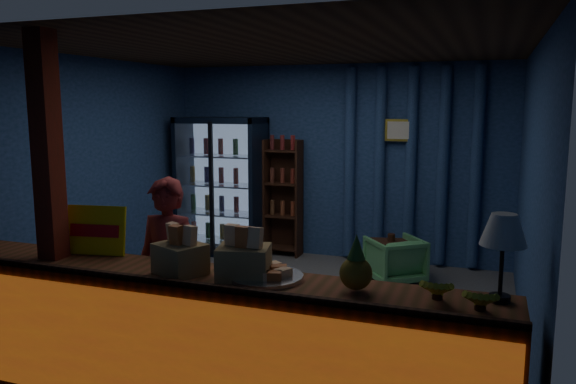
# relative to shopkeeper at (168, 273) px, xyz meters

# --- Properties ---
(ground) EXTENTS (4.60, 4.60, 0.00)m
(ground) POSITION_rel_shopkeeper_xyz_m (0.39, 1.40, -0.76)
(ground) COLOR #515154
(ground) RESTS_ON ground
(room_walls) EXTENTS (4.60, 4.60, 4.60)m
(room_walls) POSITION_rel_shopkeeper_xyz_m (0.39, 1.40, 0.81)
(room_walls) COLOR navy
(room_walls) RESTS_ON ground
(counter) EXTENTS (4.40, 0.57, 0.99)m
(counter) POSITION_rel_shopkeeper_xyz_m (0.39, -0.50, -0.28)
(counter) COLOR brown
(counter) RESTS_ON ground
(support_post) EXTENTS (0.16, 0.16, 2.60)m
(support_post) POSITION_rel_shopkeeper_xyz_m (-0.66, -0.50, 0.54)
(support_post) COLOR maroon
(support_post) RESTS_ON ground
(beverage_cooler) EXTENTS (1.20, 0.62, 1.90)m
(beverage_cooler) POSITION_rel_shopkeeper_xyz_m (-1.16, 3.32, 0.18)
(beverage_cooler) COLOR black
(beverage_cooler) RESTS_ON ground
(bottle_shelf) EXTENTS (0.50, 0.28, 1.60)m
(bottle_shelf) POSITION_rel_shopkeeper_xyz_m (-0.31, 3.46, 0.04)
(bottle_shelf) COLOR #391D12
(bottle_shelf) RESTS_ON ground
(curtain_folds) EXTENTS (1.74, 0.14, 2.50)m
(curtain_folds) POSITION_rel_shopkeeper_xyz_m (1.39, 3.54, 0.54)
(curtain_folds) COLOR navy
(curtain_folds) RESTS_ON room_walls
(framed_picture) EXTENTS (0.36, 0.04, 0.28)m
(framed_picture) POSITION_rel_shopkeeper_xyz_m (1.24, 3.50, 0.99)
(framed_picture) COLOR gold
(framed_picture) RESTS_ON room_walls
(shopkeeper) EXTENTS (0.56, 0.37, 1.52)m
(shopkeeper) POSITION_rel_shopkeeper_xyz_m (0.00, 0.00, 0.00)
(shopkeeper) COLOR maroon
(shopkeeper) RESTS_ON ground
(green_chair) EXTENTS (0.82, 0.82, 0.54)m
(green_chair) POSITION_rel_shopkeeper_xyz_m (1.35, 2.73, -0.49)
(green_chair) COLOR #53A660
(green_chair) RESTS_ON ground
(side_table) EXTENTS (0.56, 0.46, 0.54)m
(side_table) POSITION_rel_shopkeeper_xyz_m (1.28, 2.90, -0.53)
(side_table) COLOR #391D12
(side_table) RESTS_ON ground
(yellow_sign) EXTENTS (0.47, 0.17, 0.37)m
(yellow_sign) POSITION_rel_shopkeeper_xyz_m (-0.42, -0.31, 0.38)
(yellow_sign) COLOR yellow
(yellow_sign) RESTS_ON counter
(snack_box_left) EXTENTS (0.39, 0.37, 0.33)m
(snack_box_left) POSITION_rel_shopkeeper_xyz_m (0.43, -0.52, 0.31)
(snack_box_left) COLOR #A1804E
(snack_box_left) RESTS_ON counter
(snack_box_centre) EXTENTS (0.38, 0.34, 0.35)m
(snack_box_centre) POSITION_rel_shopkeeper_xyz_m (0.87, -0.47, 0.32)
(snack_box_centre) COLOR #A1804E
(snack_box_centre) RESTS_ON counter
(pastry_tray) EXTENTS (0.49, 0.49, 0.08)m
(pastry_tray) POSITION_rel_shopkeeper_xyz_m (1.01, -0.43, 0.22)
(pastry_tray) COLOR silver
(pastry_tray) RESTS_ON counter
(banana_bunches) EXTENTS (0.45, 0.28, 0.15)m
(banana_bunches) POSITION_rel_shopkeeper_xyz_m (2.22, -0.54, 0.27)
(banana_bunches) COLOR yellow
(banana_bunches) RESTS_ON counter
(table_lamp) EXTENTS (0.26, 0.26, 0.52)m
(table_lamp) POSITION_rel_shopkeeper_xyz_m (2.44, -0.37, 0.60)
(table_lamp) COLOR black
(table_lamp) RESTS_ON counter
(pineapple) EXTENTS (0.20, 0.20, 0.35)m
(pineapple) POSITION_rel_shopkeeper_xyz_m (1.62, -0.47, 0.34)
(pineapple) COLOR olive
(pineapple) RESTS_ON counter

